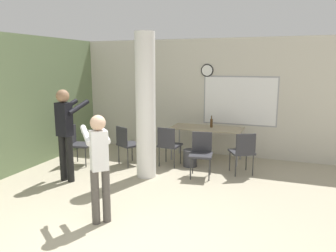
{
  "coord_description": "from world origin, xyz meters",
  "views": [
    {
      "loc": [
        1.69,
        -2.78,
        2.22
      ],
      "look_at": [
        -0.19,
        2.29,
        1.18
      ],
      "focal_mm": 35.0,
      "sensor_mm": 36.0,
      "label": 1
    }
  ],
  "objects_px": {
    "chair_near_pillar": "(127,142)",
    "chair_by_left_wall": "(78,142)",
    "folding_table": "(207,130)",
    "person_watching_back": "(66,128)",
    "chair_table_right": "(243,150)",
    "chair_table_left": "(169,143)",
    "person_playing_front": "(99,160)",
    "chair_table_front": "(201,151)",
    "bottle_on_table": "(211,123)"
  },
  "relations": [
    {
      "from": "folding_table",
      "to": "chair_by_left_wall",
      "type": "height_order",
      "value": "chair_by_left_wall"
    },
    {
      "from": "chair_table_right",
      "to": "person_watching_back",
      "type": "xyz_separation_m",
      "value": [
        -3.09,
        -1.5,
        0.52
      ]
    },
    {
      "from": "chair_near_pillar",
      "to": "person_watching_back",
      "type": "relative_size",
      "value": 0.5
    },
    {
      "from": "chair_table_left",
      "to": "chair_by_left_wall",
      "type": "distance_m",
      "value": 2.02
    },
    {
      "from": "chair_table_front",
      "to": "chair_by_left_wall",
      "type": "height_order",
      "value": "same"
    },
    {
      "from": "folding_table",
      "to": "chair_by_left_wall",
      "type": "xyz_separation_m",
      "value": [
        -2.58,
        -1.35,
        -0.2
      ]
    },
    {
      "from": "chair_near_pillar",
      "to": "person_playing_front",
      "type": "relative_size",
      "value": 0.56
    },
    {
      "from": "person_playing_front",
      "to": "person_watching_back",
      "type": "xyz_separation_m",
      "value": [
        -1.49,
        1.24,
        0.12
      ]
    },
    {
      "from": "chair_near_pillar",
      "to": "person_watching_back",
      "type": "distance_m",
      "value": 1.51
    },
    {
      "from": "bottle_on_table",
      "to": "chair_table_front",
      "type": "bearing_deg",
      "value": -86.22
    },
    {
      "from": "person_playing_front",
      "to": "chair_table_left",
      "type": "bearing_deg",
      "value": 89.87
    },
    {
      "from": "folding_table",
      "to": "chair_table_right",
      "type": "bearing_deg",
      "value": -39.4
    },
    {
      "from": "chair_table_left",
      "to": "chair_near_pillar",
      "type": "bearing_deg",
      "value": -165.08
    },
    {
      "from": "folding_table",
      "to": "chair_by_left_wall",
      "type": "relative_size",
      "value": 1.87
    },
    {
      "from": "folding_table",
      "to": "bottle_on_table",
      "type": "relative_size",
      "value": 5.93
    },
    {
      "from": "chair_table_front",
      "to": "bottle_on_table",
      "type": "bearing_deg",
      "value": 93.78
    },
    {
      "from": "folding_table",
      "to": "person_playing_front",
      "type": "bearing_deg",
      "value": -100.65
    },
    {
      "from": "chair_near_pillar",
      "to": "person_watching_back",
      "type": "bearing_deg",
      "value": -115.46
    },
    {
      "from": "person_watching_back",
      "to": "chair_table_front",
      "type": "bearing_deg",
      "value": 25.85
    },
    {
      "from": "bottle_on_table",
      "to": "chair_near_pillar",
      "type": "bearing_deg",
      "value": -147.48
    },
    {
      "from": "bottle_on_table",
      "to": "person_playing_front",
      "type": "xyz_separation_m",
      "value": [
        -0.76,
        -3.56,
        0.04
      ]
    },
    {
      "from": "chair_near_pillar",
      "to": "chair_table_front",
      "type": "relative_size",
      "value": 1.0
    },
    {
      "from": "chair_table_right",
      "to": "person_watching_back",
      "type": "relative_size",
      "value": 0.5
    },
    {
      "from": "folding_table",
      "to": "chair_table_front",
      "type": "xyz_separation_m",
      "value": [
        0.18,
        -1.14,
        -0.2
      ]
    },
    {
      "from": "folding_table",
      "to": "chair_near_pillar",
      "type": "relative_size",
      "value": 1.87
    },
    {
      "from": "chair_by_left_wall",
      "to": "person_playing_front",
      "type": "xyz_separation_m",
      "value": [
        1.92,
        -2.16,
        0.4
      ]
    },
    {
      "from": "chair_near_pillar",
      "to": "chair_by_left_wall",
      "type": "relative_size",
      "value": 1.0
    },
    {
      "from": "chair_table_left",
      "to": "chair_table_front",
      "type": "relative_size",
      "value": 1.0
    },
    {
      "from": "bottle_on_table",
      "to": "person_watching_back",
      "type": "height_order",
      "value": "person_watching_back"
    },
    {
      "from": "chair_table_left",
      "to": "person_playing_front",
      "type": "relative_size",
      "value": 0.56
    },
    {
      "from": "folding_table",
      "to": "chair_table_right",
      "type": "height_order",
      "value": "chair_table_right"
    },
    {
      "from": "folding_table",
      "to": "chair_table_right",
      "type": "relative_size",
      "value": 1.87
    },
    {
      "from": "bottle_on_table",
      "to": "chair_table_front",
      "type": "relative_size",
      "value": 0.32
    },
    {
      "from": "chair_table_left",
      "to": "chair_by_left_wall",
      "type": "bearing_deg",
      "value": -163.0
    },
    {
      "from": "chair_table_front",
      "to": "person_watching_back",
      "type": "distance_m",
      "value": 2.64
    },
    {
      "from": "chair_table_right",
      "to": "bottle_on_table",
      "type": "bearing_deg",
      "value": 135.63
    },
    {
      "from": "folding_table",
      "to": "chair_table_front",
      "type": "height_order",
      "value": "chair_table_front"
    },
    {
      "from": "person_playing_front",
      "to": "bottle_on_table",
      "type": "bearing_deg",
      "value": 78.0
    },
    {
      "from": "chair_by_left_wall",
      "to": "person_playing_front",
      "type": "height_order",
      "value": "person_playing_front"
    },
    {
      "from": "chair_table_left",
      "to": "bottle_on_table",
      "type": "bearing_deg",
      "value": 47.12
    },
    {
      "from": "person_watching_back",
      "to": "person_playing_front",
      "type": "bearing_deg",
      "value": -39.68
    },
    {
      "from": "folding_table",
      "to": "chair_table_front",
      "type": "relative_size",
      "value": 1.87
    },
    {
      "from": "chair_near_pillar",
      "to": "bottle_on_table",
      "type": "bearing_deg",
      "value": 32.52
    },
    {
      "from": "person_watching_back",
      "to": "chair_table_right",
      "type": "bearing_deg",
      "value": 25.89
    },
    {
      "from": "chair_table_front",
      "to": "chair_table_right",
      "type": "bearing_deg",
      "value": 26.0
    },
    {
      "from": "chair_table_right",
      "to": "person_playing_front",
      "type": "bearing_deg",
      "value": -120.3
    },
    {
      "from": "person_playing_front",
      "to": "person_watching_back",
      "type": "height_order",
      "value": "person_watching_back"
    },
    {
      "from": "chair_near_pillar",
      "to": "chair_table_left",
      "type": "bearing_deg",
      "value": 14.92
    },
    {
      "from": "chair_table_front",
      "to": "chair_table_left",
      "type": "bearing_deg",
      "value": 154.93
    },
    {
      "from": "folding_table",
      "to": "chair_by_left_wall",
      "type": "bearing_deg",
      "value": -152.47
    }
  ]
}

